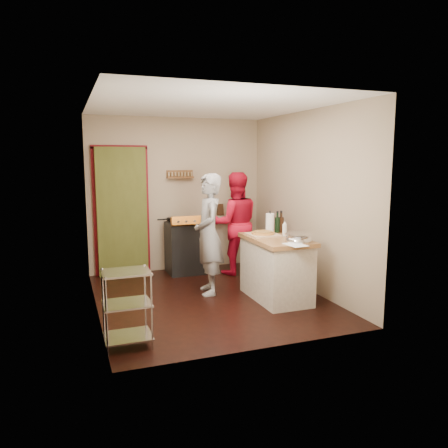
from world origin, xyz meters
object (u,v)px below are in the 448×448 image
(stove, at_px, (185,247))
(wire_shelving, at_px, (127,305))
(island, at_px, (276,266))
(person_stripe, at_px, (209,234))
(person_red, at_px, (235,223))

(stove, bearing_deg, wire_shelving, -116.85)
(island, distance_m, person_stripe, 1.04)
(stove, relative_size, person_stripe, 0.59)
(person_stripe, bearing_deg, person_red, 148.02)
(person_stripe, relative_size, person_red, 1.01)
(stove, xyz_separation_m, person_red, (0.77, -0.32, 0.40))
(wire_shelving, distance_m, island, 2.29)
(island, relative_size, person_red, 0.74)
(stove, height_order, island, island)
(stove, relative_size, island, 0.80)
(wire_shelving, bearing_deg, island, 21.69)
(wire_shelving, bearing_deg, stove, 63.15)
(person_stripe, xyz_separation_m, person_red, (0.76, 0.89, -0.01))
(wire_shelving, xyz_separation_m, island, (2.13, 0.85, 0.02))
(island, xyz_separation_m, person_red, (-0.03, 1.46, 0.39))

